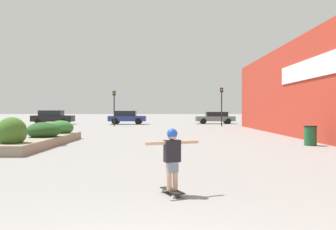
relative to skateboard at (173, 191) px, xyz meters
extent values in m
cube|color=#B23323|center=(7.49, 10.22, 2.78)|extent=(0.60, 39.32, 5.69)
cube|color=gray|center=(-5.70, 9.76, 0.12)|extent=(1.47, 8.53, 0.38)
ellipsoid|color=#3D6623|center=(-5.80, 6.70, 0.72)|extent=(1.08, 1.15, 1.09)
ellipsoid|color=#234C1E|center=(-5.69, 9.88, 0.60)|extent=(1.49, 1.56, 0.76)
ellipsoid|color=#33702D|center=(-5.69, 12.58, 0.60)|extent=(1.32, 1.11, 0.76)
cube|color=black|center=(0.00, 0.00, 0.01)|extent=(0.49, 0.74, 0.01)
cylinder|color=beige|center=(-0.18, 0.19, -0.04)|extent=(0.07, 0.07, 0.05)
cylinder|color=beige|center=(-0.02, 0.26, -0.04)|extent=(0.07, 0.07, 0.05)
cylinder|color=beige|center=(0.02, -0.26, -0.04)|extent=(0.07, 0.07, 0.05)
cylinder|color=beige|center=(0.18, -0.19, -0.04)|extent=(0.07, 0.07, 0.05)
cylinder|color=tan|center=(-0.06, -0.03, 0.28)|extent=(0.13, 0.13, 0.53)
cylinder|color=tan|center=(0.06, 0.03, 0.28)|extent=(0.13, 0.13, 0.53)
cube|color=slate|center=(0.00, 0.00, 0.45)|extent=(0.24, 0.22, 0.19)
cube|color=black|center=(0.00, 0.00, 0.75)|extent=(0.33, 0.26, 0.41)
cylinder|color=tan|center=(-0.31, -0.14, 0.91)|extent=(0.38, 0.22, 0.07)
cylinder|color=tan|center=(0.31, 0.14, 0.91)|extent=(0.38, 0.22, 0.07)
sphere|color=tan|center=(0.00, 0.00, 1.04)|extent=(0.17, 0.17, 0.17)
sphere|color=blue|center=(0.00, 0.00, 1.07)|extent=(0.20, 0.20, 0.20)
cylinder|color=#1E5B33|center=(6.30, 9.74, 0.35)|extent=(0.54, 0.54, 0.83)
cylinder|color=black|center=(6.30, 9.74, 0.79)|extent=(0.56, 0.56, 0.05)
cube|color=slate|center=(5.39, 36.58, 0.53)|extent=(4.52, 1.88, 0.55)
cube|color=black|center=(5.57, 36.58, 1.06)|extent=(2.49, 1.66, 0.52)
cylinder|color=black|center=(3.99, 35.69, 0.25)|extent=(0.64, 0.22, 0.64)
cylinder|color=black|center=(3.99, 37.48, 0.25)|extent=(0.64, 0.22, 0.64)
cylinder|color=black|center=(6.79, 35.69, 0.25)|extent=(0.64, 0.22, 0.64)
cylinder|color=black|center=(6.79, 37.48, 0.25)|extent=(0.64, 0.22, 0.64)
cube|color=black|center=(-13.06, 35.17, 0.58)|extent=(4.57, 1.79, 0.68)
cube|color=black|center=(-13.24, 35.17, 1.20)|extent=(2.51, 1.58, 0.57)
cylinder|color=black|center=(-11.65, 36.02, 0.24)|extent=(0.62, 0.22, 0.62)
cylinder|color=black|center=(-11.65, 34.32, 0.24)|extent=(0.62, 0.22, 0.62)
cylinder|color=black|center=(-14.48, 36.02, 0.24)|extent=(0.62, 0.22, 0.62)
cylinder|color=black|center=(-14.48, 34.32, 0.24)|extent=(0.62, 0.22, 0.62)
cube|color=navy|center=(15.14, 36.66, 0.58)|extent=(4.01, 1.70, 0.62)
cube|color=black|center=(15.30, 36.66, 1.12)|extent=(2.20, 1.50, 0.46)
cylinder|color=black|center=(13.90, 35.85, 0.27)|extent=(0.67, 0.22, 0.67)
cylinder|color=black|center=(13.90, 37.46, 0.27)|extent=(0.67, 0.22, 0.67)
cylinder|color=black|center=(16.38, 35.85, 0.27)|extent=(0.67, 0.22, 0.67)
cylinder|color=black|center=(16.38, 37.46, 0.27)|extent=(0.67, 0.22, 0.67)
cube|color=navy|center=(-4.65, 35.00, 0.58)|extent=(4.16, 1.75, 0.58)
cube|color=black|center=(-4.82, 35.00, 1.16)|extent=(2.29, 1.54, 0.58)
cylinder|color=black|center=(-3.36, 35.83, 0.29)|extent=(0.71, 0.22, 0.71)
cylinder|color=black|center=(-3.36, 34.16, 0.29)|extent=(0.71, 0.22, 0.71)
cylinder|color=black|center=(-5.94, 35.83, 0.29)|extent=(0.71, 0.22, 0.71)
cylinder|color=black|center=(-5.94, 34.16, 0.29)|extent=(0.71, 0.22, 0.71)
cylinder|color=black|center=(-5.37, 29.77, 1.45)|extent=(0.11, 0.11, 3.03)
cube|color=black|center=(-5.37, 29.77, 3.19)|extent=(0.28, 0.20, 0.45)
sphere|color=#2D2823|center=(-5.37, 29.65, 3.34)|extent=(0.15, 0.15, 0.15)
sphere|color=orange|center=(-5.37, 29.65, 3.19)|extent=(0.15, 0.15, 0.15)
sphere|color=#2D2823|center=(-5.37, 29.65, 3.04)|extent=(0.15, 0.15, 0.15)
cylinder|color=black|center=(5.17, 29.63, 1.60)|extent=(0.11, 0.11, 3.34)
cube|color=black|center=(5.17, 29.63, 3.49)|extent=(0.28, 0.20, 0.45)
sphere|color=#2D2823|center=(5.17, 29.51, 3.64)|extent=(0.15, 0.15, 0.15)
sphere|color=orange|center=(5.17, 29.51, 3.49)|extent=(0.15, 0.15, 0.15)
sphere|color=#2D2823|center=(5.17, 29.51, 3.34)|extent=(0.15, 0.15, 0.15)
camera|label=1|loc=(-0.08, -6.96, 1.51)|focal=40.00mm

